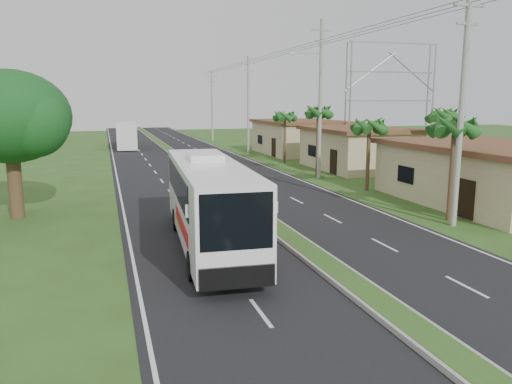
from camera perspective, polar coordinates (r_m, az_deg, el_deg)
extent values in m
plane|color=#304B1B|center=(20.13, 5.82, -6.91)|extent=(180.00, 180.00, 0.00)
cube|color=black|center=(38.91, -5.59, 1.50)|extent=(14.00, 160.00, 0.02)
cube|color=gray|center=(38.89, -5.59, 1.62)|extent=(1.20, 160.00, 0.17)
cube|color=#304B1B|center=(38.88, -5.59, 1.75)|extent=(0.95, 160.00, 0.02)
cube|color=silver|center=(38.19, -15.49, 0.99)|extent=(0.12, 160.00, 0.01)
cube|color=silver|center=(40.73, 3.70, 1.91)|extent=(0.12, 160.00, 0.01)
cube|color=tan|center=(32.30, 25.06, 1.61)|extent=(8.00, 12.00, 3.20)
cube|color=brown|center=(32.11, 25.30, 4.72)|extent=(8.60, 12.60, 0.32)
cube|color=tan|center=(45.36, 11.52, 4.71)|extent=(7.00, 10.00, 3.35)
cube|color=brown|center=(45.23, 11.60, 7.02)|extent=(7.60, 10.60, 0.32)
cube|color=tan|center=(58.01, 4.93, 6.13)|extent=(8.00, 11.00, 3.50)
cube|color=brown|center=(57.90, 4.96, 8.02)|extent=(8.60, 11.60, 0.32)
cylinder|color=#473321|center=(26.71, 21.47, 2.19)|extent=(0.26, 0.26, 5.00)
cylinder|color=#473321|center=(34.38, 12.69, 3.98)|extent=(0.26, 0.26, 4.60)
cylinder|color=#473321|center=(40.30, 7.05, 5.62)|extent=(0.26, 0.26, 5.40)
cylinder|color=#473321|center=(48.83, 3.29, 6.14)|extent=(0.26, 0.26, 4.80)
cylinder|color=#473321|center=(41.31, 20.50, 5.02)|extent=(0.26, 0.26, 5.20)
cylinder|color=#473321|center=(28.35, -25.86, 1.28)|extent=(0.70, 0.70, 4.00)
ellipsoid|color=#134718|center=(28.09, -26.37, 7.74)|extent=(6.00, 6.00, 4.68)
sphere|color=#134718|center=(26.94, -24.12, 7.21)|extent=(3.40, 3.40, 3.40)
cylinder|color=gray|center=(25.39, 22.42, 8.55)|extent=(0.28, 0.28, 11.00)
cube|color=gray|center=(25.74, 23.18, 19.04)|extent=(1.60, 0.12, 0.12)
cube|color=gray|center=(25.62, 23.05, 17.28)|extent=(1.20, 0.10, 0.10)
cylinder|color=gray|center=(39.13, 7.35, 10.32)|extent=(0.28, 0.28, 12.00)
cube|color=gray|center=(39.49, 7.54, 17.88)|extent=(1.60, 0.12, 0.12)
cube|color=gray|center=(39.39, 7.51, 16.73)|extent=(1.20, 0.10, 0.10)
cube|color=gray|center=(38.82, 5.80, 15.52)|extent=(2.40, 0.10, 0.10)
cylinder|color=gray|center=(57.97, -0.89, 9.88)|extent=(0.28, 0.28, 11.00)
cube|color=gray|center=(58.12, -0.90, 14.51)|extent=(1.60, 0.12, 0.12)
cube|color=gray|center=(58.07, -0.90, 13.73)|extent=(1.20, 0.10, 0.10)
cylinder|color=gray|center=(77.39, -5.04, 9.76)|extent=(0.28, 0.28, 10.50)
cube|color=gray|center=(77.48, -5.09, 13.06)|extent=(1.60, 0.12, 0.12)
cube|color=gray|center=(77.44, -5.08, 12.46)|extent=(1.20, 0.10, 0.10)
cylinder|color=gray|center=(53.19, 10.70, 10.20)|extent=(0.18, 0.18, 12.00)
cylinder|color=gray|center=(58.48, 19.55, 9.79)|extent=(0.18, 0.18, 12.00)
cylinder|color=gray|center=(54.08, 10.20, 10.22)|extent=(0.18, 0.18, 12.00)
cylinder|color=gray|center=(59.29, 18.98, 9.82)|extent=(0.18, 0.18, 12.00)
cube|color=gray|center=(56.10, 15.06, 10.03)|extent=(10.00, 0.14, 0.14)
cube|color=gray|center=(56.18, 15.21, 13.08)|extent=(10.00, 0.14, 0.14)
cube|color=gray|center=(56.42, 15.36, 16.12)|extent=(10.00, 0.14, 0.14)
cube|color=white|center=(20.37, -5.41, -0.95)|extent=(3.16, 11.86, 3.08)
cube|color=black|center=(20.82, -5.67, 1.19)|extent=(3.06, 9.52, 1.23)
cube|color=black|center=(14.67, -2.26, -3.38)|extent=(2.20, 0.27, 1.72)
cube|color=red|center=(19.37, -4.90, -3.40)|extent=(2.80, 5.23, 0.54)
cube|color=#E8A313|center=(20.84, -5.49, -3.12)|extent=(2.67, 3.08, 0.24)
cube|color=white|center=(21.26, -5.94, 4.09)|extent=(1.51, 2.43, 0.27)
cylinder|color=black|center=(17.05, -7.28, -8.36)|extent=(0.37, 1.03, 1.02)
cylinder|color=black|center=(17.40, 0.04, -7.88)|extent=(0.37, 1.03, 1.02)
cylinder|color=black|center=(23.61, -9.08, -3.12)|extent=(0.37, 1.03, 1.02)
cylinder|color=black|center=(23.87, -3.78, -2.87)|extent=(0.37, 1.03, 1.02)
cube|color=white|center=(67.06, -14.55, 6.33)|extent=(2.84, 11.06, 3.05)
cube|color=black|center=(67.49, -14.59, 7.13)|extent=(2.77, 8.20, 1.04)
cube|color=orange|center=(66.15, -14.53, 5.78)|extent=(2.65, 5.34, 0.33)
cylinder|color=black|center=(62.64, -15.45, 4.92)|extent=(0.32, 0.93, 0.92)
cylinder|color=black|center=(62.64, -13.53, 5.01)|extent=(0.32, 0.93, 0.92)
cylinder|color=black|center=(71.20, -15.36, 5.53)|extent=(0.32, 0.93, 0.92)
cylinder|color=black|center=(71.20, -13.67, 5.61)|extent=(0.32, 0.93, 0.92)
imported|color=black|center=(26.92, -3.77, -1.36)|extent=(1.75, 0.94, 1.01)
imported|color=maroon|center=(26.75, -3.79, 0.57)|extent=(0.73, 0.59, 1.75)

